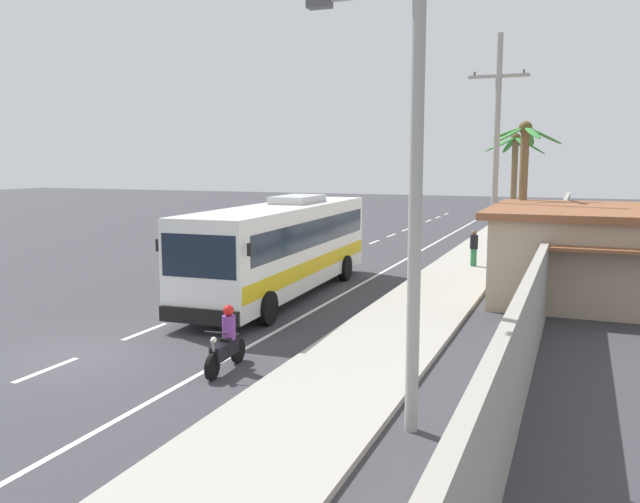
{
  "coord_description": "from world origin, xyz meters",
  "views": [
    {
      "loc": [
        11.57,
        -12.63,
        4.92
      ],
      "look_at": [
        3.01,
        8.88,
        1.7
      ],
      "focal_mm": 36.86,
      "sensor_mm": 36.0,
      "label": 1
    }
  ],
  "objects_px": {
    "coach_bus_foreground": "(283,245)",
    "motorcycle_beside_bus": "(227,344)",
    "utility_pole_nearest": "(414,127)",
    "utility_pole_mid": "(496,156)",
    "palm_nearest": "(514,169)",
    "palm_second": "(523,175)",
    "pedestrian_near_kerb": "(474,248)"
  },
  "relations": [
    {
      "from": "coach_bus_foreground",
      "to": "motorcycle_beside_bus",
      "type": "height_order",
      "value": "coach_bus_foreground"
    },
    {
      "from": "utility_pole_nearest",
      "to": "utility_pole_mid",
      "type": "xyz_separation_m",
      "value": [
        -0.45,
        15.53,
        -0.41
      ]
    },
    {
      "from": "utility_pole_mid",
      "to": "palm_nearest",
      "type": "distance_m",
      "value": 13.28
    },
    {
      "from": "motorcycle_beside_bus",
      "to": "palm_second",
      "type": "bearing_deg",
      "value": 71.71
    },
    {
      "from": "coach_bus_foreground",
      "to": "palm_second",
      "type": "bearing_deg",
      "value": 44.38
    },
    {
      "from": "coach_bus_foreground",
      "to": "utility_pole_nearest",
      "type": "distance_m",
      "value": 13.06
    },
    {
      "from": "coach_bus_foreground",
      "to": "palm_nearest",
      "type": "xyz_separation_m",
      "value": [
        6.29,
        18.55,
        2.54
      ]
    },
    {
      "from": "pedestrian_near_kerb",
      "to": "motorcycle_beside_bus",
      "type": "bearing_deg",
      "value": -151.87
    },
    {
      "from": "pedestrian_near_kerb",
      "to": "palm_second",
      "type": "xyz_separation_m",
      "value": [
        2.1,
        -0.97,
        3.31
      ]
    },
    {
      "from": "utility_pole_mid",
      "to": "palm_nearest",
      "type": "height_order",
      "value": "utility_pole_mid"
    },
    {
      "from": "motorcycle_beside_bus",
      "to": "utility_pole_mid",
      "type": "relative_size",
      "value": 0.2
    },
    {
      "from": "pedestrian_near_kerb",
      "to": "palm_nearest",
      "type": "xyz_separation_m",
      "value": [
        0.69,
        10.04,
        3.42
      ]
    },
    {
      "from": "palm_nearest",
      "to": "utility_pole_mid",
      "type": "bearing_deg",
      "value": -87.75
    },
    {
      "from": "motorcycle_beside_bus",
      "to": "utility_pole_mid",
      "type": "distance_m",
      "value": 15.07
    },
    {
      "from": "utility_pole_nearest",
      "to": "utility_pole_mid",
      "type": "bearing_deg",
      "value": 91.68
    },
    {
      "from": "coach_bus_foreground",
      "to": "palm_nearest",
      "type": "bearing_deg",
      "value": 71.27
    },
    {
      "from": "utility_pole_nearest",
      "to": "palm_nearest",
      "type": "height_order",
      "value": "utility_pole_nearest"
    },
    {
      "from": "utility_pole_nearest",
      "to": "palm_second",
      "type": "bearing_deg",
      "value": 88.61
    },
    {
      "from": "pedestrian_near_kerb",
      "to": "palm_second",
      "type": "height_order",
      "value": "palm_second"
    },
    {
      "from": "coach_bus_foreground",
      "to": "utility_pole_mid",
      "type": "xyz_separation_m",
      "value": [
        6.81,
        5.3,
        3.22
      ]
    },
    {
      "from": "utility_pole_nearest",
      "to": "utility_pole_mid",
      "type": "distance_m",
      "value": 15.54
    },
    {
      "from": "utility_pole_mid",
      "to": "coach_bus_foreground",
      "type": "bearing_deg",
      "value": -142.13
    },
    {
      "from": "motorcycle_beside_bus",
      "to": "utility_pole_mid",
      "type": "bearing_deg",
      "value": 72.26
    },
    {
      "from": "motorcycle_beside_bus",
      "to": "utility_pole_mid",
      "type": "height_order",
      "value": "utility_pole_mid"
    },
    {
      "from": "utility_pole_nearest",
      "to": "palm_nearest",
      "type": "relative_size",
      "value": 1.6
    },
    {
      "from": "pedestrian_near_kerb",
      "to": "utility_pole_nearest",
      "type": "bearing_deg",
      "value": -136.17
    },
    {
      "from": "motorcycle_beside_bus",
      "to": "palm_second",
      "type": "relative_size",
      "value": 0.3
    },
    {
      "from": "coach_bus_foreground",
      "to": "utility_pole_mid",
      "type": "height_order",
      "value": "utility_pole_mid"
    },
    {
      "from": "utility_pole_mid",
      "to": "palm_nearest",
      "type": "bearing_deg",
      "value": 92.25
    },
    {
      "from": "coach_bus_foreground",
      "to": "motorcycle_beside_bus",
      "type": "relative_size",
      "value": 6.28
    },
    {
      "from": "utility_pole_mid",
      "to": "palm_second",
      "type": "relative_size",
      "value": 1.49
    },
    {
      "from": "palm_second",
      "to": "pedestrian_near_kerb",
      "type": "bearing_deg",
      "value": 155.09
    }
  ]
}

